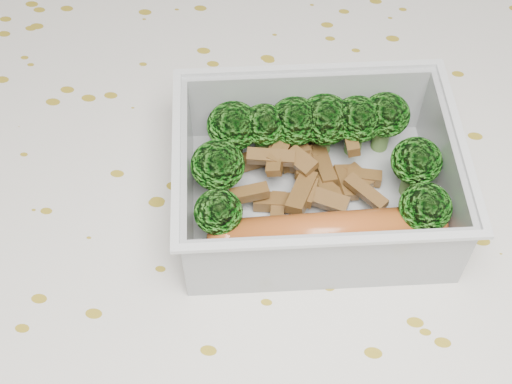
# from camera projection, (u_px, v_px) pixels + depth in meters

# --- Properties ---
(dining_table) EXTENTS (1.40, 0.90, 0.75)m
(dining_table) POSITION_uv_depth(u_px,v_px,m) (250.00, 279.00, 0.50)
(dining_table) COLOR brown
(dining_table) RESTS_ON ground
(tablecloth) EXTENTS (1.46, 0.96, 0.19)m
(tablecloth) POSITION_uv_depth(u_px,v_px,m) (249.00, 242.00, 0.46)
(tablecloth) COLOR silver
(tablecloth) RESTS_ON dining_table
(lunch_container) EXTENTS (0.18, 0.15, 0.06)m
(lunch_container) POSITION_uv_depth(u_px,v_px,m) (315.00, 186.00, 0.42)
(lunch_container) COLOR #B9BEC3
(lunch_container) RESTS_ON tablecloth
(broccoli_florets) EXTENTS (0.15, 0.11, 0.04)m
(broccoli_florets) POSITION_uv_depth(u_px,v_px,m) (313.00, 145.00, 0.42)
(broccoli_florets) COLOR #608C3F
(broccoli_florets) RESTS_ON lunch_container
(meat_pile) EXTENTS (0.10, 0.06, 0.03)m
(meat_pile) POSITION_uv_depth(u_px,v_px,m) (303.00, 172.00, 0.43)
(meat_pile) COLOR brown
(meat_pile) RESTS_ON lunch_container
(sausage) EXTENTS (0.13, 0.05, 0.02)m
(sausage) POSITION_uv_depth(u_px,v_px,m) (328.00, 233.00, 0.40)
(sausage) COLOR #AC4F1F
(sausage) RESTS_ON lunch_container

